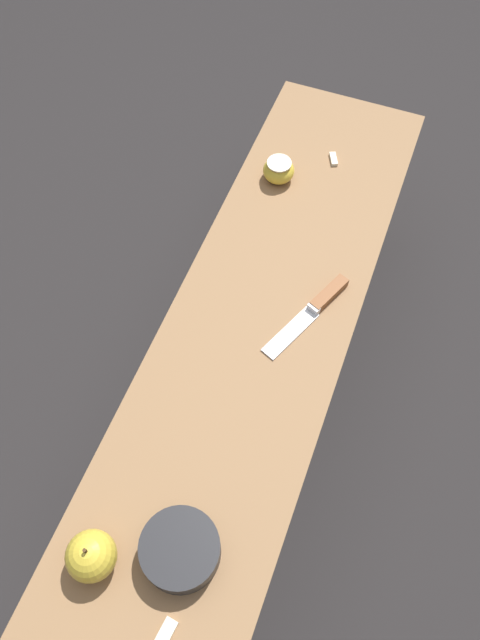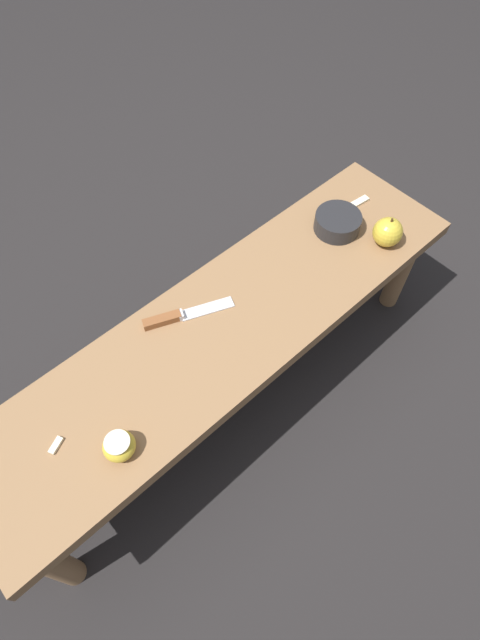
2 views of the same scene
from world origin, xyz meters
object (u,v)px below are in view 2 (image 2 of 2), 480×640
wooden_bench (228,335)px  apple_cut (119,446)px  knife (175,317)px  apple_whole (388,232)px  bowl (337,222)px

wooden_bench → apple_cut: 0.40m
knife → apple_whole: apple_whole is taller
wooden_bench → knife: (-0.09, 0.10, 0.06)m
wooden_bench → apple_whole: bearing=-10.7°
knife → apple_whole: bearing=4.6°
apple_cut → bowl: size_ratio=0.54×
wooden_bench → knife: bearing=131.8°
bowl → knife: bearing=172.7°
knife → bowl: size_ratio=1.75×
wooden_bench → bowl: size_ratio=10.80×
bowl → apple_whole: bearing=-64.1°
wooden_bench → bowl: bowl is taller
knife → bowl: bowl is taller
apple_whole → bowl: bearing=115.9°
apple_whole → bowl: size_ratio=0.71×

